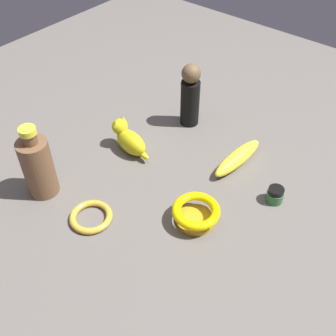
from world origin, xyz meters
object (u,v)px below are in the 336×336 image
at_px(bangle, 91,217).
at_px(cat_figurine, 129,139).
at_px(nail_polish_jar, 275,195).
at_px(bottle_tall, 38,166).
at_px(bowl, 196,213).
at_px(banana, 238,158).
at_px(person_figure_adult, 190,95).

bearing_deg(bangle, cat_figurine, 22.95).
relative_size(nail_polish_jar, bottle_tall, 0.21).
height_order(nail_polish_jar, cat_figurine, cat_figurine).
bearing_deg(nail_polish_jar, bowl, 147.76).
distance_m(banana, bowl, 0.24).
distance_m(cat_figurine, person_figure_adult, 0.23).
bearing_deg(nail_polish_jar, bottle_tall, 125.99).
bearing_deg(bottle_tall, cat_figurine, -13.30).
bearing_deg(person_figure_adult, nail_polish_jar, -108.76).
relative_size(nail_polish_jar, person_figure_adult, 0.21).
bearing_deg(bottle_tall, banana, -39.40).
relative_size(nail_polish_jar, bangle, 0.41).
bearing_deg(bangle, person_figure_adult, 6.43).
bearing_deg(bowl, person_figure_adult, 39.48).
xyz_separation_m(person_figure_adult, bangle, (-0.46, -0.05, -0.09)).
xyz_separation_m(cat_figurine, bowl, (-0.09, -0.30, -0.01)).
xyz_separation_m(nail_polish_jar, bangle, (-0.33, 0.31, -0.01)).
distance_m(nail_polish_jar, bottle_tall, 0.59).
distance_m(person_figure_adult, bangle, 0.47).
distance_m(banana, bangle, 0.42).
bearing_deg(cat_figurine, person_figure_adult, -13.71).
distance_m(nail_polish_jar, cat_figurine, 0.43).
bearing_deg(bangle, bottle_tall, 93.76).
relative_size(banana, person_figure_adult, 0.96).
bearing_deg(nail_polish_jar, cat_figurine, 102.21).
bearing_deg(cat_figurine, banana, -61.57).
height_order(person_figure_adult, bangle, person_figure_adult).
bearing_deg(person_figure_adult, bangle, -173.57).
height_order(banana, bottle_tall, bottle_tall).
bearing_deg(banana, bottle_tall, -35.56).
relative_size(cat_figurine, bottle_tall, 0.70).
bearing_deg(banana, cat_figurine, -57.73).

